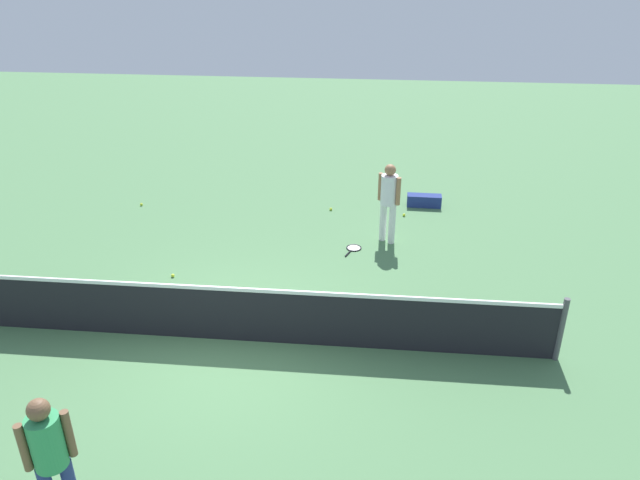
{
  "coord_description": "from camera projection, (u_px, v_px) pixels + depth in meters",
  "views": [
    {
      "loc": [
        -2.19,
        7.88,
        5.77
      ],
      "look_at": [
        -1.22,
        -1.89,
        0.9
      ],
      "focal_mm": 34.53,
      "sensor_mm": 36.0,
      "label": 1
    }
  ],
  "objects": [
    {
      "name": "tennis_ball_by_net",
      "position": [
        404.0,
        215.0,
        14.07
      ],
      "size": [
        0.07,
        0.07,
        0.07
      ],
      "primitive_type": "sphere",
      "color": "#C6E033",
      "rests_on": "ground_plane"
    },
    {
      "name": "tennis_racket_near_player",
      "position": [
        353.0,
        248.0,
        12.61
      ],
      "size": [
        0.41,
        0.61,
        0.03
      ],
      "color": "black",
      "rests_on": "ground_plane"
    },
    {
      "name": "player_near_side",
      "position": [
        389.0,
        197.0,
        12.49
      ],
      "size": [
        0.49,
        0.47,
        1.7
      ],
      "color": "white",
      "rests_on": "ground_plane"
    },
    {
      "name": "tennis_ball_baseline",
      "position": [
        141.0,
        204.0,
        14.62
      ],
      "size": [
        0.07,
        0.07,
        0.07
      ],
      "primitive_type": "sphere",
      "color": "#C6E033",
      "rests_on": "ground_plane"
    },
    {
      "name": "equipment_bag",
      "position": [
        423.0,
        200.0,
        14.56
      ],
      "size": [
        0.81,
        0.3,
        0.28
      ],
      "color": "navy",
      "rests_on": "ground_plane"
    },
    {
      "name": "player_far_side",
      "position": [
        50.0,
        453.0,
        6.31
      ],
      "size": [
        0.49,
        0.47,
        1.7
      ],
      "color": "navy",
      "rests_on": "ground_plane"
    },
    {
      "name": "court_net",
      "position": [
        230.0,
        313.0,
        9.56
      ],
      "size": [
        10.09,
        0.09,
        1.07
      ],
      "color": "#4C4C51",
      "rests_on": "ground_plane"
    },
    {
      "name": "ground_plane",
      "position": [
        232.0,
        340.0,
        9.79
      ],
      "size": [
        40.0,
        40.0,
        0.0
      ],
      "primitive_type": "plane",
      "color": "#4C7A4C"
    },
    {
      "name": "tennis_ball_midcourt",
      "position": [
        331.0,
        209.0,
        14.37
      ],
      "size": [
        0.07,
        0.07,
        0.07
      ],
      "primitive_type": "sphere",
      "color": "#C6E033",
      "rests_on": "ground_plane"
    },
    {
      "name": "tennis_ball_near_player",
      "position": [
        173.0,
        276.0,
        11.56
      ],
      "size": [
        0.07,
        0.07,
        0.07
      ],
      "primitive_type": "sphere",
      "color": "#C6E033",
      "rests_on": "ground_plane"
    }
  ]
}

